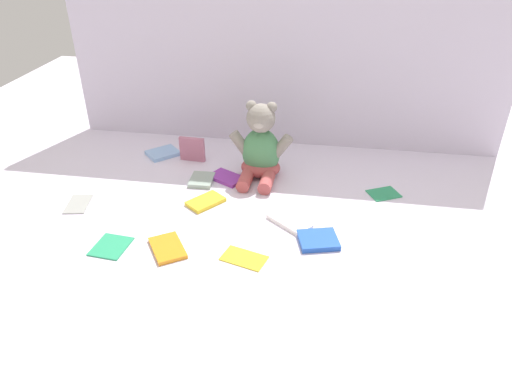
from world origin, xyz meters
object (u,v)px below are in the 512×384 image
book_case_2 (206,202)px  book_case_10 (192,149)px  book_case_7 (78,203)px  book_case_5 (289,222)px  book_case_11 (384,193)px  book_case_8 (167,248)px  teddy_bear (261,150)px  book_case_4 (111,246)px  book_case_6 (202,180)px  book_case_9 (244,258)px  book_case_0 (226,178)px  book_case_3 (163,153)px  book_case_1 (318,240)px

book_case_2 → book_case_10: 0.32m
book_case_7 → book_case_10: size_ratio=1.18×
book_case_2 → book_case_10: bearing=151.4°
book_case_5 → book_case_11: book_case_5 is taller
book_case_2 → book_case_8: (-0.04, -0.26, -0.00)m
book_case_7 → book_case_8: 0.41m
book_case_10 → book_case_2: bearing=-63.1°
teddy_bear → book_case_4: 0.62m
book_case_6 → book_case_8: 0.40m
book_case_2 → book_case_6: (-0.05, 0.14, 0.00)m
book_case_4 → book_case_2: bearing=-122.4°
book_case_8 → book_case_9: size_ratio=1.03×
book_case_2 → book_case_7: 0.42m
book_case_0 → book_case_9: size_ratio=0.98×
book_case_5 → book_case_9: book_case_5 is taller
book_case_0 → book_case_3: 0.33m
teddy_bear → book_case_2: (-0.15, -0.22, -0.10)m
book_case_6 → book_case_3: bearing=-44.2°
teddy_bear → book_case_5: size_ratio=2.00×
book_case_0 → book_case_2: same height
book_case_1 → book_case_3: book_case_1 is taller
teddy_bear → book_case_7: teddy_bear is taller
book_case_1 → book_case_10: bearing=-147.3°
book_case_5 → book_case_10: (-0.41, 0.37, 0.04)m
book_case_10 → book_case_0: bearing=-34.5°
book_case_5 → book_case_10: 0.55m
teddy_bear → book_case_11: (0.44, -0.06, -0.10)m
teddy_bear → book_case_8: (-0.19, -0.48, -0.10)m
teddy_bear → book_case_5: (0.14, -0.29, -0.10)m
book_case_2 → book_case_9: book_case_2 is taller
teddy_bear → book_case_5: 0.33m
book_case_8 → book_case_3: bearing=76.6°
book_case_0 → book_case_8: (-0.08, -0.43, -0.00)m
book_case_5 → book_case_6: (-0.33, 0.21, 0.00)m
book_case_0 → book_case_9: bearing=-133.1°
book_case_7 → book_case_2: bearing=-0.6°
book_case_5 → book_case_4: bearing=150.7°
teddy_bear → book_case_6: teddy_bear is taller
book_case_3 → book_case_11: book_case_3 is taller
book_case_5 → book_case_10: bearing=86.8°
book_case_5 → book_case_11: bearing=-14.5°
book_case_8 → book_case_10: bearing=65.0°
book_case_1 → book_case_2: (-0.38, 0.16, -0.00)m
book_case_3 → book_case_11: bearing=34.7°
book_case_6 → book_case_11: (0.63, 0.02, -0.00)m
book_case_6 → book_case_10: bearing=-66.3°
book_case_6 → book_case_5: bearing=145.6°
teddy_bear → book_case_10: size_ratio=2.85×
book_case_3 → book_case_2: bearing=-5.5°
book_case_4 → book_case_5: bearing=-152.7°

